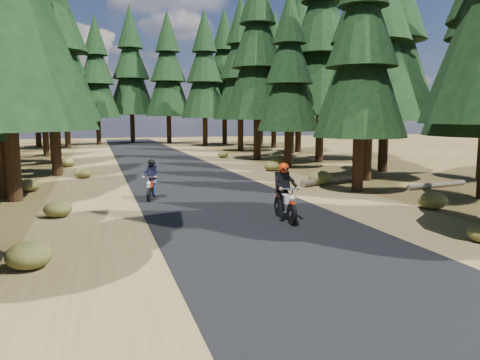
# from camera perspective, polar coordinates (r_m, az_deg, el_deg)

# --- Properties ---
(ground) EXTENTS (120.00, 120.00, 0.00)m
(ground) POSITION_cam_1_polar(r_m,az_deg,el_deg) (13.63, 1.86, -5.39)
(ground) COLOR #4D391B
(ground) RESTS_ON ground
(road) EXTENTS (6.00, 100.00, 0.01)m
(road) POSITION_cam_1_polar(r_m,az_deg,el_deg) (18.34, -3.22, -1.99)
(road) COLOR black
(road) RESTS_ON ground
(shoulder_l) EXTENTS (3.20, 100.00, 0.01)m
(shoulder_l) POSITION_cam_1_polar(r_m,az_deg,el_deg) (17.82, -17.75, -2.64)
(shoulder_l) COLOR brown
(shoulder_l) RESTS_ON ground
(shoulder_r) EXTENTS (3.20, 100.00, 0.01)m
(shoulder_r) POSITION_cam_1_polar(r_m,az_deg,el_deg) (19.93, 9.72, -1.32)
(shoulder_r) COLOR brown
(shoulder_r) RESTS_ON ground
(pine_forest) EXTENTS (34.59, 55.08, 16.32)m
(pine_forest) POSITION_cam_1_polar(r_m,az_deg,el_deg) (34.22, -10.09, 15.63)
(pine_forest) COLOR black
(pine_forest) RESTS_ON ground
(log_near) EXTENTS (4.50, 2.20, 0.32)m
(log_near) POSITION_cam_1_polar(r_m,az_deg,el_deg) (22.57, 11.69, 0.07)
(log_near) COLOR #4C4233
(log_near) RESTS_ON ground
(log_far) EXTENTS (3.51, 0.91, 0.24)m
(log_far) POSITION_cam_1_polar(r_m,az_deg,el_deg) (22.35, 22.88, -0.55)
(log_far) COLOR #4C4233
(log_far) RESTS_ON ground
(understory_shrubs) EXTENTS (14.70, 30.76, 0.66)m
(understory_shrubs) POSITION_cam_1_polar(r_m,az_deg,el_deg) (21.12, -1.62, 0.06)
(understory_shrubs) COLOR #474C1E
(understory_shrubs) RESTS_ON ground
(rider_lead) EXTENTS (0.72, 1.96, 1.72)m
(rider_lead) POSITION_cam_1_polar(r_m,az_deg,el_deg) (14.02, 5.52, -2.64)
(rider_lead) COLOR silver
(rider_lead) RESTS_ON road
(rider_follow) EXTENTS (0.95, 1.75, 1.49)m
(rider_follow) POSITION_cam_1_polar(r_m,az_deg,el_deg) (17.92, -10.76, -0.74)
(rider_follow) COLOR maroon
(rider_follow) RESTS_ON road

